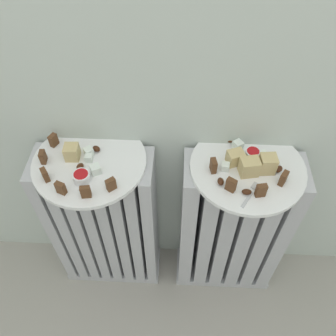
{
  "coord_description": "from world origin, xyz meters",
  "views": [
    {
      "loc": [
        0.03,
        -0.35,
        1.37
      ],
      "look_at": [
        0.0,
        0.28,
        0.63
      ],
      "focal_mm": 38.14,
      "sensor_mm": 36.0,
      "label": 1
    }
  ],
  "objects_px": {
    "radiator_left": "(106,225)",
    "jam_bowl_right": "(252,154)",
    "radiator_right": "(231,230)",
    "plate_right": "(248,168)",
    "fork": "(252,193)",
    "plate_left": "(90,162)",
    "jam_bowl_left": "(82,177)"
  },
  "relations": [
    {
      "from": "radiator_left",
      "to": "jam_bowl_right",
      "type": "distance_m",
      "value": 0.56
    },
    {
      "from": "radiator_right",
      "to": "plate_right",
      "type": "height_order",
      "value": "plate_right"
    },
    {
      "from": "plate_right",
      "to": "jam_bowl_right",
      "type": "relative_size",
      "value": 7.69
    },
    {
      "from": "jam_bowl_right",
      "to": "fork",
      "type": "height_order",
      "value": "jam_bowl_right"
    },
    {
      "from": "plate_right",
      "to": "plate_left",
      "type": "bearing_deg",
      "value": 180.0
    },
    {
      "from": "plate_left",
      "to": "jam_bowl_left",
      "type": "xyz_separation_m",
      "value": [
        -0.0,
        -0.07,
        0.02
      ]
    },
    {
      "from": "plate_left",
      "to": "radiator_left",
      "type": "bearing_deg",
      "value": -90.0
    },
    {
      "from": "radiator_right",
      "to": "plate_right",
      "type": "relative_size",
      "value": 2.05
    },
    {
      "from": "plate_right",
      "to": "jam_bowl_right",
      "type": "height_order",
      "value": "jam_bowl_right"
    },
    {
      "from": "fork",
      "to": "plate_right",
      "type": "bearing_deg",
      "value": 90.29
    },
    {
      "from": "jam_bowl_left",
      "to": "jam_bowl_right",
      "type": "distance_m",
      "value": 0.46
    },
    {
      "from": "radiator_right",
      "to": "jam_bowl_left",
      "type": "xyz_separation_m",
      "value": [
        -0.43,
        -0.07,
        0.35
      ]
    },
    {
      "from": "jam_bowl_left",
      "to": "jam_bowl_right",
      "type": "bearing_deg",
      "value": 12.89
    },
    {
      "from": "fork",
      "to": "radiator_right",
      "type": "bearing_deg",
      "value": 90.29
    },
    {
      "from": "jam_bowl_left",
      "to": "radiator_left",
      "type": "bearing_deg",
      "value": 86.88
    },
    {
      "from": "radiator_left",
      "to": "fork",
      "type": "distance_m",
      "value": 0.55
    },
    {
      "from": "fork",
      "to": "radiator_left",
      "type": "bearing_deg",
      "value": 168.22
    },
    {
      "from": "radiator_right",
      "to": "plate_left",
      "type": "xyz_separation_m",
      "value": [
        -0.43,
        0.0,
        0.33
      ]
    },
    {
      "from": "jam_bowl_right",
      "to": "fork",
      "type": "distance_m",
      "value": 0.12
    },
    {
      "from": "radiator_left",
      "to": "jam_bowl_right",
      "type": "bearing_deg",
      "value": 4.22
    },
    {
      "from": "plate_right",
      "to": "fork",
      "type": "height_order",
      "value": "fork"
    },
    {
      "from": "plate_left",
      "to": "jam_bowl_left",
      "type": "height_order",
      "value": "jam_bowl_left"
    },
    {
      "from": "jam_bowl_left",
      "to": "plate_right",
      "type": "bearing_deg",
      "value": 9.12
    },
    {
      "from": "jam_bowl_left",
      "to": "fork",
      "type": "xyz_separation_m",
      "value": [
        0.43,
        -0.02,
        -0.01
      ]
    },
    {
      "from": "plate_left",
      "to": "fork",
      "type": "distance_m",
      "value": 0.44
    },
    {
      "from": "radiator_right",
      "to": "fork",
      "type": "distance_m",
      "value": 0.35
    },
    {
      "from": "plate_right",
      "to": "fork",
      "type": "bearing_deg",
      "value": -89.71
    },
    {
      "from": "plate_right",
      "to": "jam_bowl_right",
      "type": "bearing_deg",
      "value": 68.42
    },
    {
      "from": "radiator_right",
      "to": "jam_bowl_right",
      "type": "relative_size",
      "value": 15.76
    },
    {
      "from": "plate_right",
      "to": "jam_bowl_left",
      "type": "distance_m",
      "value": 0.44
    },
    {
      "from": "plate_left",
      "to": "plate_right",
      "type": "relative_size",
      "value": 1.0
    },
    {
      "from": "fork",
      "to": "jam_bowl_right",
      "type": "bearing_deg",
      "value": 84.19
    }
  ]
}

